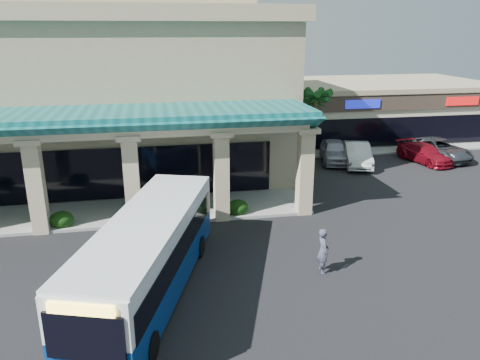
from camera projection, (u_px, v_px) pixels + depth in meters
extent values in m
plane|color=black|center=(205.00, 268.00, 19.66)|extent=(110.00, 110.00, 0.00)
imported|color=#3F4356|center=(323.00, 251.00, 19.08)|extent=(0.48, 0.72, 1.94)
imported|color=#A0A2AF|center=(335.00, 151.00, 35.19)|extent=(3.12, 5.19, 1.65)
imported|color=silver|center=(357.00, 154.00, 34.29)|extent=(3.08, 5.28, 1.65)
imported|color=maroon|center=(425.00, 153.00, 35.09)|extent=(2.90, 5.06, 1.38)
imported|color=#353B41|center=(438.00, 149.00, 36.06)|extent=(3.66, 6.00, 1.56)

